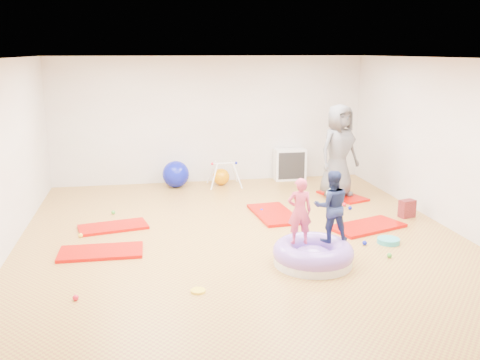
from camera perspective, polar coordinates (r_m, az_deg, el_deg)
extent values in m
cube|color=#AE9137|center=(8.50, 0.37, -6.38)|extent=(7.00, 8.00, 0.01)
cube|color=white|center=(7.98, 0.40, 12.86)|extent=(7.00, 8.00, 0.01)
cube|color=silver|center=(12.03, -3.22, 6.41)|extent=(7.00, 0.01, 2.80)
cube|color=silver|center=(4.39, 10.30, -6.68)|extent=(7.00, 0.01, 2.80)
cube|color=silver|center=(9.42, 21.83, 3.44)|extent=(0.01, 8.00, 2.80)
cube|color=#B70100|center=(8.19, -14.61, -7.44)|extent=(1.22, 0.62, 0.05)
cube|color=#B70100|center=(9.27, -13.38, -4.88)|extent=(1.21, 0.77, 0.05)
cube|color=#B70100|center=(9.71, 3.65, -3.64)|extent=(0.77, 1.36, 0.05)
cube|color=#B70100|center=(9.27, 13.39, -4.85)|extent=(1.39, 1.01, 0.05)
cube|color=#B70100|center=(11.11, 10.87, -1.67)|extent=(0.85, 1.17, 0.04)
cylinder|color=silver|center=(7.62, 7.77, -8.42)|extent=(1.10, 1.10, 0.12)
torus|color=#835BC6|center=(7.58, 7.80, -7.61)|extent=(1.13, 1.13, 0.30)
ellipsoid|color=#835BC6|center=(7.61, 7.78, -8.11)|extent=(0.60, 0.60, 0.27)
imported|color=#D03D5D|center=(7.43, 6.39, -2.95)|extent=(0.36, 0.25, 0.94)
imported|color=navy|center=(7.57, 9.74, -2.42)|extent=(0.54, 0.44, 1.03)
imported|color=#525254|center=(10.86, 10.48, 3.11)|extent=(1.06, 0.88, 1.85)
ellipsoid|color=#C3EAF6|center=(10.80, 10.15, -1.36)|extent=(0.39, 0.25, 0.22)
sphere|color=tan|center=(10.63, 10.48, -1.46)|extent=(0.18, 0.18, 0.18)
sphere|color=green|center=(10.04, -13.37, -3.37)|extent=(0.07, 0.07, 0.07)
sphere|color=#0B13A3|center=(8.47, 13.15, -6.56)|extent=(0.07, 0.07, 0.07)
sphere|color=yellow|center=(7.59, 7.10, -8.70)|extent=(0.07, 0.07, 0.07)
sphere|color=#0B13A3|center=(9.88, 2.32, -3.27)|extent=(0.07, 0.07, 0.07)
sphere|color=green|center=(8.06, 15.65, -7.76)|extent=(0.07, 0.07, 0.07)
sphere|color=red|center=(10.45, 11.05, -2.58)|extent=(0.07, 0.07, 0.07)
sphere|color=#0B13A3|center=(10.24, 11.66, -2.94)|extent=(0.07, 0.07, 0.07)
sphere|color=yellow|center=(8.95, -16.65, -5.68)|extent=(0.07, 0.07, 0.07)
sphere|color=red|center=(6.82, -17.13, -11.91)|extent=(0.07, 0.07, 0.07)
sphere|color=#0B13A3|center=(11.71, -6.86, 0.62)|extent=(0.58, 0.58, 0.58)
sphere|color=orange|center=(11.85, -2.02, 0.35)|extent=(0.37, 0.37, 0.37)
cylinder|color=white|center=(11.40, -2.77, 0.34)|extent=(0.20, 0.21, 0.54)
cylinder|color=white|center=(11.84, -3.07, 0.84)|extent=(0.20, 0.21, 0.54)
cylinder|color=white|center=(11.47, -0.26, 0.44)|extent=(0.20, 0.21, 0.54)
cylinder|color=white|center=(11.92, -0.66, 0.94)|extent=(0.20, 0.21, 0.54)
cylinder|color=white|center=(11.60, -1.70, 1.79)|extent=(0.53, 0.03, 0.03)
sphere|color=red|center=(11.57, -2.99, 1.74)|extent=(0.06, 0.06, 0.06)
sphere|color=#0B13A3|center=(11.65, -0.42, 1.84)|extent=(0.06, 0.06, 0.06)
cube|color=white|center=(12.37, 5.31, 1.68)|extent=(0.72, 0.35, 0.72)
cube|color=#252423|center=(12.21, 5.52, 1.52)|extent=(0.62, 0.02, 0.62)
cube|color=white|center=(12.32, 5.38, 1.63)|extent=(0.02, 0.24, 0.63)
cube|color=white|center=(12.32, 5.38, 1.63)|extent=(0.63, 0.24, 0.02)
cylinder|color=teal|center=(8.65, 15.55, -6.27)|extent=(0.35, 0.35, 0.08)
cube|color=#AF2529|center=(10.02, 17.39, -2.93)|extent=(0.31, 0.23, 0.32)
cylinder|color=yellow|center=(6.77, -4.49, -11.71)|extent=(0.19, 0.19, 0.03)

